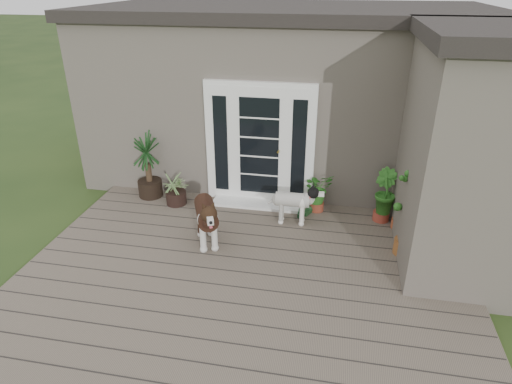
# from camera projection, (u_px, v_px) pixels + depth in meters

# --- Properties ---
(deck) EXTENTS (6.20, 4.60, 0.12)m
(deck) POSITION_uv_depth(u_px,v_px,m) (245.00, 276.00, 6.17)
(deck) COLOR #6B5B4C
(deck) RESTS_ON ground
(house_main) EXTENTS (7.40, 4.00, 3.10)m
(house_main) POSITION_uv_depth(u_px,v_px,m) (287.00, 96.00, 9.25)
(house_main) COLOR #665E54
(house_main) RESTS_ON ground
(roof_main) EXTENTS (7.60, 4.20, 0.20)m
(roof_main) POSITION_uv_depth(u_px,v_px,m) (290.00, 11.00, 8.52)
(roof_main) COLOR #2D2826
(roof_main) RESTS_ON house_main
(house_wing) EXTENTS (1.60, 2.40, 3.10)m
(house_wing) POSITION_uv_depth(u_px,v_px,m) (470.00, 162.00, 5.99)
(house_wing) COLOR #665E54
(house_wing) RESTS_ON ground
(roof_wing) EXTENTS (1.80, 2.60, 0.20)m
(roof_wing) POSITION_uv_depth(u_px,v_px,m) (500.00, 33.00, 5.26)
(roof_wing) COLOR #2D2826
(roof_wing) RESTS_ON house_wing
(door_unit) EXTENTS (1.90, 0.14, 2.15)m
(door_unit) POSITION_uv_depth(u_px,v_px,m) (260.00, 144.00, 7.64)
(door_unit) COLOR white
(door_unit) RESTS_ON deck
(door_step) EXTENTS (1.60, 0.40, 0.05)m
(door_step) POSITION_uv_depth(u_px,v_px,m) (257.00, 204.00, 7.93)
(door_step) COLOR white
(door_step) RESTS_ON deck
(brindle_dog) EXTENTS (0.75, 1.03, 0.79)m
(brindle_dog) POSITION_uv_depth(u_px,v_px,m) (207.00, 221.00, 6.64)
(brindle_dog) COLOR #3B2015
(brindle_dog) RESTS_ON deck
(white_dog) EXTENTS (0.75, 0.33, 0.62)m
(white_dog) POSITION_uv_depth(u_px,v_px,m) (292.00, 206.00, 7.24)
(white_dog) COLOR white
(white_dog) RESTS_ON deck
(spider_plant) EXTENTS (0.63, 0.63, 0.64)m
(spider_plant) POSITION_uv_depth(u_px,v_px,m) (175.00, 188.00, 7.84)
(spider_plant) COLOR #808D56
(spider_plant) RESTS_ON deck
(yucca) EXTENTS (0.89, 0.89, 1.21)m
(yucca) POSITION_uv_depth(u_px,v_px,m) (148.00, 166.00, 8.01)
(yucca) COLOR #123311
(yucca) RESTS_ON deck
(herb_a) EXTENTS (0.68, 0.68, 0.63)m
(herb_a) POSITION_uv_depth(u_px,v_px,m) (318.00, 194.00, 7.62)
(herb_a) COLOR #1D5016
(herb_a) RESTS_ON deck
(herb_b) EXTENTS (0.60, 0.60, 0.68)m
(herb_b) POSITION_uv_depth(u_px,v_px,m) (383.00, 202.00, 7.30)
(herb_b) COLOR #245718
(herb_b) RESTS_ON deck
(herb_c) EXTENTS (0.37, 0.37, 0.56)m
(herb_c) POSITION_uv_depth(u_px,v_px,m) (402.00, 213.00, 7.09)
(herb_c) COLOR #1D5A19
(herb_c) RESTS_ON deck
(sapling) EXTENTS (0.55, 0.55, 1.66)m
(sapling) POSITION_uv_depth(u_px,v_px,m) (412.00, 204.00, 6.20)
(sapling) COLOR #1E5618
(sapling) RESTS_ON deck
(clog_left) EXTENTS (0.14, 0.29, 0.08)m
(clog_left) POSITION_uv_depth(u_px,v_px,m) (301.00, 213.00, 7.58)
(clog_left) COLOR #15351C
(clog_left) RESTS_ON deck
(clog_right) EXTENTS (0.25, 0.32, 0.09)m
(clog_right) POSITION_uv_depth(u_px,v_px,m) (308.00, 211.00, 7.64)
(clog_right) COLOR #163719
(clog_right) RESTS_ON deck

